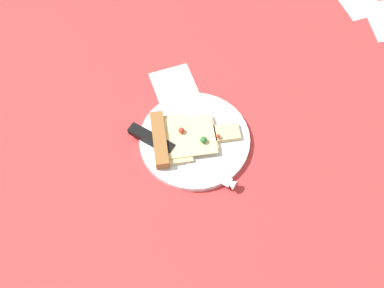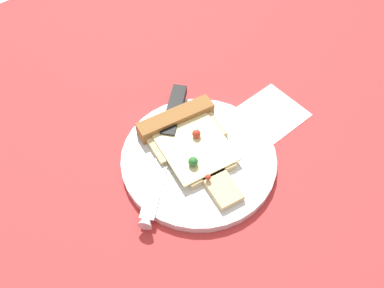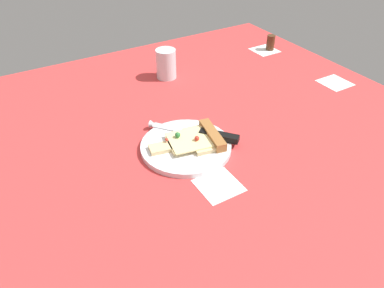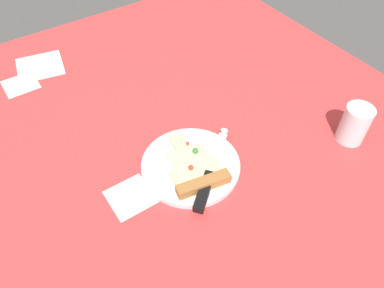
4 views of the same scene
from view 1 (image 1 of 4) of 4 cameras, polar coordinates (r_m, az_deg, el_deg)
ground_plane at (r=93.02cm, az=0.25°, el=4.25°), size 147.29×147.29×3.00cm
plate at (r=86.98cm, az=0.34°, el=0.59°), size 22.37×22.37×1.35cm
pizza_slice at (r=85.54cm, az=-1.38°, el=0.85°), size 18.56×12.74×2.66cm
knife at (r=84.49cm, az=-2.83°, el=-0.79°), size 16.94×19.81×2.45cm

